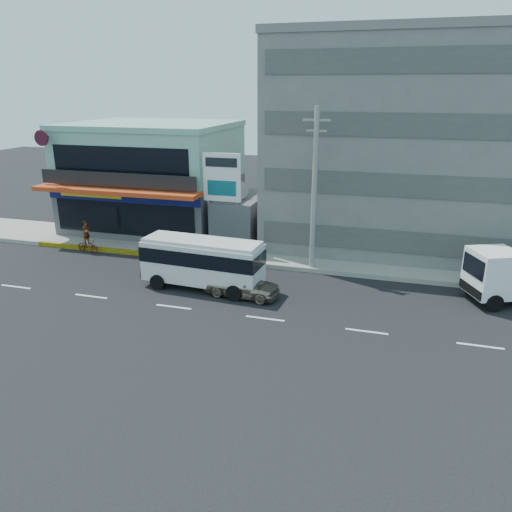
{
  "coord_description": "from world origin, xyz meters",
  "views": [
    {
      "loc": [
        10.87,
        -21.85,
        11.01
      ],
      "look_at": [
        3.65,
        3.01,
        2.2
      ],
      "focal_mm": 35.0,
      "sensor_mm": 36.0,
      "label": 1
    }
  ],
  "objects": [
    {
      "name": "ground",
      "position": [
        0.0,
        0.0,
        0.0
      ],
      "size": [
        120.0,
        120.0,
        0.0
      ],
      "primitive_type": "plane",
      "color": "black",
      "rests_on": "ground"
    },
    {
      "name": "gap_structure",
      "position": [
        0.0,
        12.0,
        1.75
      ],
      "size": [
        3.0,
        6.0,
        3.5
      ],
      "primitive_type": "cube",
      "color": "#424246",
      "rests_on": "ground"
    },
    {
      "name": "motorcycle_rider",
      "position": [
        -9.72,
        6.8,
        0.74
      ],
      "size": [
        1.82,
        0.86,
        2.24
      ],
      "color": "#500B10",
      "rests_on": "ground"
    },
    {
      "name": "minibus",
      "position": [
        0.52,
        2.9,
        1.72
      ],
      "size": [
        7.04,
        2.8,
        2.89
      ],
      "color": "silver",
      "rests_on": "ground"
    },
    {
      "name": "satellite_dish",
      "position": [
        0.0,
        11.0,
        3.58
      ],
      "size": [
        1.5,
        1.5,
        0.15
      ],
      "primitive_type": "cylinder",
      "color": "slate",
      "rests_on": "gap_structure"
    },
    {
      "name": "sedan",
      "position": [
        3.0,
        2.39,
        0.72
      ],
      "size": [
        4.37,
        2.07,
        1.44
      ],
      "primitive_type": "imported",
      "rotation": [
        0.0,
        0.0,
        1.48
      ],
      "color": "tan",
      "rests_on": "ground"
    },
    {
      "name": "billboard",
      "position": [
        -0.5,
        9.2,
        4.93
      ],
      "size": [
        2.6,
        0.18,
        6.9
      ],
      "color": "gray",
      "rests_on": "ground"
    },
    {
      "name": "utility_pole_near",
      "position": [
        6.0,
        7.4,
        5.15
      ],
      "size": [
        1.6,
        0.3,
        10.0
      ],
      "color": "#999993",
      "rests_on": "ground"
    },
    {
      "name": "shop_building",
      "position": [
        -8.0,
        13.95,
        4.0
      ],
      "size": [
        12.4,
        11.7,
        8.0
      ],
      "color": "#424246",
      "rests_on": "ground"
    },
    {
      "name": "sidewalk",
      "position": [
        5.0,
        9.5,
        0.15
      ],
      "size": [
        70.0,
        5.0,
        0.3
      ],
      "primitive_type": "cube",
      "color": "gray",
      "rests_on": "ground"
    },
    {
      "name": "concrete_building",
      "position": [
        10.0,
        15.0,
        7.0
      ],
      "size": [
        16.0,
        12.0,
        14.0
      ],
      "primitive_type": "cube",
      "color": "gray",
      "rests_on": "ground"
    }
  ]
}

